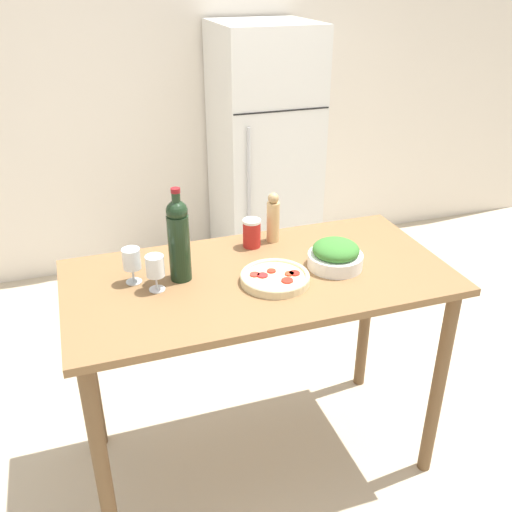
{
  "coord_description": "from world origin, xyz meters",
  "views": [
    {
      "loc": [
        -0.62,
        -1.81,
        2.01
      ],
      "look_at": [
        0.0,
        0.04,
        1.01
      ],
      "focal_mm": 40.0,
      "sensor_mm": 36.0,
      "label": 1
    }
  ],
  "objects_px": {
    "refrigerator": "(263,156)",
    "wine_glass_far": "(132,261)",
    "pepper_mill": "(273,218)",
    "salad_bowl": "(335,255)",
    "salt_canister": "(252,233)",
    "wine_glass_near": "(155,268)",
    "homemade_pizza": "(275,278)",
    "wine_bottle": "(179,238)"
  },
  "relations": [
    {
      "from": "wine_bottle",
      "to": "wine_glass_near",
      "type": "relative_size",
      "value": 2.63
    },
    {
      "from": "wine_glass_near",
      "to": "salad_bowl",
      "type": "bearing_deg",
      "value": -3.85
    },
    {
      "from": "wine_bottle",
      "to": "pepper_mill",
      "type": "distance_m",
      "value": 0.49
    },
    {
      "from": "wine_glass_far",
      "to": "salad_bowl",
      "type": "bearing_deg",
      "value": -9.63
    },
    {
      "from": "wine_glass_near",
      "to": "homemade_pizza",
      "type": "height_order",
      "value": "wine_glass_near"
    },
    {
      "from": "refrigerator",
      "to": "wine_glass_far",
      "type": "xyz_separation_m",
      "value": [
        -1.09,
        -1.63,
        0.19
      ]
    },
    {
      "from": "salt_canister",
      "to": "wine_bottle",
      "type": "bearing_deg",
      "value": -152.58
    },
    {
      "from": "salt_canister",
      "to": "wine_glass_near",
      "type": "bearing_deg",
      "value": -152.41
    },
    {
      "from": "refrigerator",
      "to": "wine_glass_far",
      "type": "relative_size",
      "value": 12.31
    },
    {
      "from": "wine_glass_far",
      "to": "salad_bowl",
      "type": "relative_size",
      "value": 0.64
    },
    {
      "from": "wine_bottle",
      "to": "pepper_mill",
      "type": "xyz_separation_m",
      "value": [
        0.44,
        0.2,
        -0.06
      ]
    },
    {
      "from": "pepper_mill",
      "to": "salad_bowl",
      "type": "distance_m",
      "value": 0.34
    },
    {
      "from": "salad_bowl",
      "to": "salt_canister",
      "type": "relative_size",
      "value": 1.78
    },
    {
      "from": "wine_glass_far",
      "to": "pepper_mill",
      "type": "bearing_deg",
      "value": 15.51
    },
    {
      "from": "homemade_pizza",
      "to": "salt_canister",
      "type": "bearing_deg",
      "value": 87.66
    },
    {
      "from": "pepper_mill",
      "to": "salt_canister",
      "type": "relative_size",
      "value": 1.79
    },
    {
      "from": "refrigerator",
      "to": "salad_bowl",
      "type": "bearing_deg",
      "value": -100.35
    },
    {
      "from": "salad_bowl",
      "to": "refrigerator",
      "type": "bearing_deg",
      "value": 79.65
    },
    {
      "from": "homemade_pizza",
      "to": "refrigerator",
      "type": "bearing_deg",
      "value": 71.93
    },
    {
      "from": "salad_bowl",
      "to": "homemade_pizza",
      "type": "bearing_deg",
      "value": -171.88
    },
    {
      "from": "wine_glass_near",
      "to": "salt_canister",
      "type": "bearing_deg",
      "value": 27.59
    },
    {
      "from": "wine_bottle",
      "to": "salad_bowl",
      "type": "xyz_separation_m",
      "value": [
        0.59,
        -0.1,
        -0.12
      ]
    },
    {
      "from": "wine_glass_near",
      "to": "salad_bowl",
      "type": "relative_size",
      "value": 0.64
    },
    {
      "from": "refrigerator",
      "to": "pepper_mill",
      "type": "relative_size",
      "value": 7.79
    },
    {
      "from": "wine_glass_near",
      "to": "pepper_mill",
      "type": "xyz_separation_m",
      "value": [
        0.54,
        0.25,
        0.01
      ]
    },
    {
      "from": "wine_bottle",
      "to": "salt_canister",
      "type": "xyz_separation_m",
      "value": [
        0.34,
        0.18,
        -0.11
      ]
    },
    {
      "from": "salt_canister",
      "to": "homemade_pizza",
      "type": "bearing_deg",
      "value": -92.34
    },
    {
      "from": "salad_bowl",
      "to": "homemade_pizza",
      "type": "relative_size",
      "value": 0.83
    },
    {
      "from": "salad_bowl",
      "to": "wine_glass_near",
      "type": "bearing_deg",
      "value": 176.15
    },
    {
      "from": "refrigerator",
      "to": "salt_canister",
      "type": "height_order",
      "value": "refrigerator"
    },
    {
      "from": "wine_glass_near",
      "to": "pepper_mill",
      "type": "distance_m",
      "value": 0.6
    },
    {
      "from": "refrigerator",
      "to": "wine_bottle",
      "type": "bearing_deg",
      "value": -118.83
    },
    {
      "from": "wine_bottle",
      "to": "wine_glass_near",
      "type": "height_order",
      "value": "wine_bottle"
    },
    {
      "from": "salt_canister",
      "to": "salad_bowl",
      "type": "bearing_deg",
      "value": -47.7
    },
    {
      "from": "salad_bowl",
      "to": "salt_canister",
      "type": "bearing_deg",
      "value": 132.3
    },
    {
      "from": "wine_bottle",
      "to": "refrigerator",
      "type": "bearing_deg",
      "value": 61.17
    },
    {
      "from": "wine_glass_near",
      "to": "pepper_mill",
      "type": "height_order",
      "value": "pepper_mill"
    },
    {
      "from": "pepper_mill",
      "to": "salt_canister",
      "type": "height_order",
      "value": "pepper_mill"
    },
    {
      "from": "wine_bottle",
      "to": "wine_glass_near",
      "type": "bearing_deg",
      "value": -151.81
    },
    {
      "from": "wine_glass_far",
      "to": "salad_bowl",
      "type": "xyz_separation_m",
      "value": [
        0.76,
        -0.13,
        -0.04
      ]
    },
    {
      "from": "pepper_mill",
      "to": "homemade_pizza",
      "type": "relative_size",
      "value": 0.83
    },
    {
      "from": "wine_glass_far",
      "to": "pepper_mill",
      "type": "relative_size",
      "value": 0.63
    }
  ]
}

